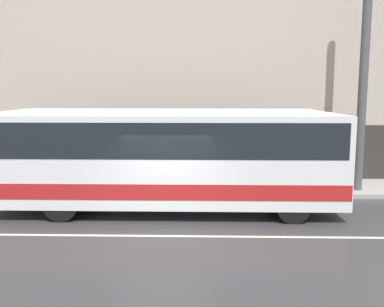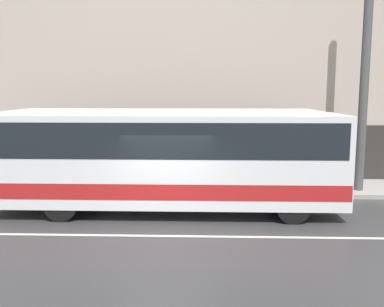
# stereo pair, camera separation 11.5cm
# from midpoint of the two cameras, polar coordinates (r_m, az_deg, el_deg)

# --- Properties ---
(ground_plane) EXTENTS (60.00, 60.00, 0.00)m
(ground_plane) POSITION_cam_midpoint_polar(r_m,az_deg,el_deg) (11.22, -4.03, -10.93)
(ground_plane) COLOR #38383A
(sidewalk) EXTENTS (60.00, 2.77, 0.16)m
(sidewalk) POSITION_cam_midpoint_polar(r_m,az_deg,el_deg) (16.37, -2.25, -4.48)
(sidewalk) COLOR #A09E99
(sidewalk) RESTS_ON ground_plane
(building_facade) EXTENTS (60.00, 0.35, 9.40)m
(building_facade) POSITION_cam_midpoint_polar(r_m,az_deg,el_deg) (17.52, -2.01, 11.02)
(building_facade) COLOR #B7A899
(building_facade) RESTS_ON ground_plane
(lane_stripe) EXTENTS (54.00, 0.14, 0.01)m
(lane_stripe) POSITION_cam_midpoint_polar(r_m,az_deg,el_deg) (11.22, -4.03, -10.91)
(lane_stripe) COLOR beige
(lane_stripe) RESTS_ON ground_plane
(transit_bus) EXTENTS (10.61, 2.52, 3.14)m
(transit_bus) POSITION_cam_midpoint_polar(r_m,az_deg,el_deg) (13.04, -3.82, -0.20)
(transit_bus) COLOR white
(transit_bus) RESTS_ON ground_plane
(utility_pole_near) EXTENTS (0.31, 0.31, 8.47)m
(utility_pole_near) POSITION_cam_midpoint_polar(r_m,az_deg,el_deg) (16.34, 21.74, 10.15)
(utility_pole_near) COLOR #4C4C4F
(utility_pole_near) RESTS_ON sidewalk
(pedestrian_waiting) EXTENTS (0.36, 0.36, 1.77)m
(pedestrian_waiting) POSITION_cam_midpoint_polar(r_m,az_deg,el_deg) (16.23, -2.04, -1.32)
(pedestrian_waiting) COLOR navy
(pedestrian_waiting) RESTS_ON sidewalk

